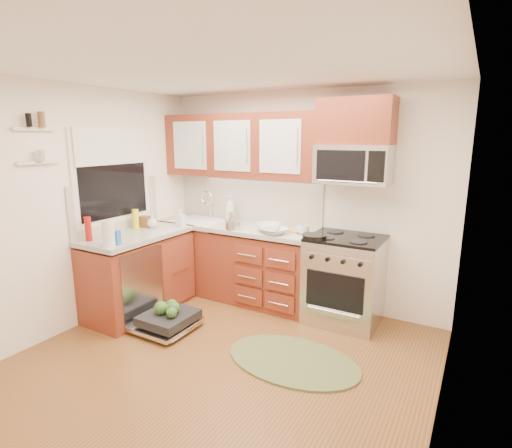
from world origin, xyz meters
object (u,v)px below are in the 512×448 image
Objects in this scene: dishwasher at (166,321)px; cup at (303,230)px; paper_towel_roll at (108,234)px; stock_pot at (233,224)px; range at (344,279)px; sink at (200,230)px; bowl_a at (274,231)px; skillet at (314,237)px; cutting_board at (294,230)px; rug at (293,360)px; bowl_b at (268,227)px; upper_cabinets at (240,146)px; microwave at (353,164)px.

cup reaches higher than dishwasher.
stock_pot is at bearing 62.67° from paper_towel_roll.
dishwasher is at bearing -143.73° from range.
dishwasher is (0.39, -1.12, -0.70)m from sink.
bowl_a is at bearing -166.72° from range.
skillet is 0.83× the size of cutting_board.
rug is (-0.13, -1.03, -0.46)m from range.
bowl_b reaches higher than sink.
skillet is at bearing 34.55° from dishwasher.
rug is 4.73× the size of paper_towel_roll.
bowl_b is (1.04, 1.36, -0.09)m from paper_towel_roll.
skillet reaches higher than cutting_board.
upper_cabinets is at bearing 83.96° from dishwasher.
sink is at bearing 90.00° from paper_towel_roll.
paper_towel_roll is at bearing -90.00° from sink.
dishwasher is (-1.54, -1.13, -0.38)m from range.
paper_towel_roll is 0.91× the size of bowl_b.
upper_cabinets is at bearing 16.45° from sink.
cup is (-0.22, 0.22, 0.00)m from skillet.
bowl_b is (0.40, 0.12, -0.01)m from stock_pot.
upper_cabinets is 1.07m from bowl_b.
cup is (0.93, -0.18, -0.90)m from upper_cabinets.
paper_towel_roll is at bearing -132.59° from bowl_a.
rug is 4.45× the size of bowl_a.
rug is 1.43m from cup.
cutting_board is (-0.64, 0.09, 0.46)m from range.
stock_pot is 0.71m from cutting_board.
stock_pot is 0.70× the size of bowl_a.
skillet is (1.28, 0.88, 0.87)m from dishwasher.
upper_cabinets is 1.42m from microwave.
sink is at bearing 179.06° from cup.
bowl_a is (-0.50, 0.07, -0.01)m from skillet.
paper_towel_roll is (-1.29, -1.54, 0.12)m from cutting_board.
cutting_board is 0.21m from cup.
stock_pot is 0.83m from cup.
rug is (1.80, -1.02, -0.79)m from sink.
skillet is at bearing -14.60° from bowl_b.
range reaches higher than dishwasher.
cup is at bearing 135.24° from skillet.
paper_towel_roll is at bearing -166.78° from rug.
dishwasher is 1.50m from bowl_a.
rug is at bearing -65.15° from cutting_board.
bowl_b reaches higher than bowl_a.
microwave reaches higher than bowl_b.
stock_pot reaches higher than bowl_a.
sink is at bearing -176.15° from microwave.
skillet is 0.51m from bowl_a.
skillet is 0.51m from cutting_board.
range is 1.53× the size of sink.
rug is 1.72m from stock_pot.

